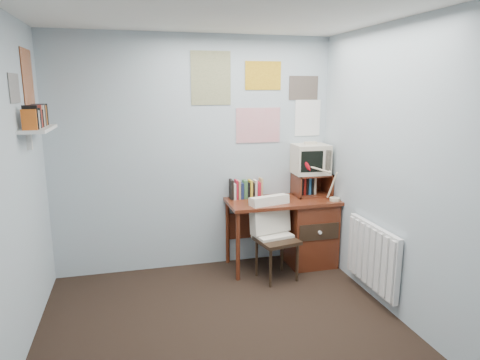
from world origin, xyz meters
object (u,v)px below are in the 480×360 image
object	(u,v)px
desk	(304,229)
tv_riser	(312,184)
desk_chair	(277,241)
radiator	(373,256)
crt_tv	(310,158)
wall_shelf	(39,129)
desk_lamp	(336,182)

from	to	relation	value
desk	tv_riser	bearing A→B (deg)	42.96
desk_chair	radiator	xyz separation A→B (m)	(0.72, -0.62, 0.01)
desk	radiator	world-z (taller)	desk
crt_tv	radiator	world-z (taller)	crt_tv
desk	wall_shelf	world-z (taller)	wall_shelf
radiator	wall_shelf	distance (m)	3.15
desk_chair	crt_tv	xyz separation A→B (m)	(0.53, 0.44, 0.77)
tv_riser	wall_shelf	bearing A→B (deg)	-169.68
desk_chair	wall_shelf	world-z (taller)	wall_shelf
desk_chair	wall_shelf	distance (m)	2.46
desk_lamp	tv_riser	world-z (taller)	desk_lamp
tv_riser	wall_shelf	distance (m)	2.83
desk	desk_chair	bearing A→B (deg)	-144.85
desk_lamp	radiator	world-z (taller)	desk_lamp
tv_riser	crt_tv	xyz separation A→B (m)	(-0.02, 0.02, 0.30)
desk_lamp	radiator	bearing A→B (deg)	-89.93
desk_chair	tv_riser	bearing A→B (deg)	25.73
wall_shelf	desk_chair	bearing A→B (deg)	2.01
radiator	desk_lamp	bearing A→B (deg)	91.50
desk_lamp	tv_riser	xyz separation A→B (m)	(-0.15, 0.28, -0.08)
desk	tv_riser	xyz separation A→B (m)	(0.12, 0.11, 0.48)
desk_lamp	desk	bearing A→B (deg)	146.49
desk	desk_chair	distance (m)	0.53
desk	radiator	xyz separation A→B (m)	(0.29, -0.93, 0.01)
desk_chair	tv_riser	distance (m)	0.83
desk_chair	tv_riser	world-z (taller)	tv_riser
desk_chair	desk_lamp	xyz separation A→B (m)	(0.70, 0.14, 0.55)
desk_chair	tv_riser	size ratio (longest dim) A/B	2.07
tv_riser	crt_tv	distance (m)	0.31
desk	desk_lamp	world-z (taller)	desk_lamp
tv_riser	crt_tv	size ratio (longest dim) A/B	1.06
desk_chair	crt_tv	world-z (taller)	crt_tv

